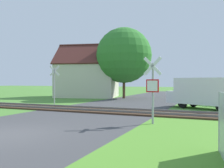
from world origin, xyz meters
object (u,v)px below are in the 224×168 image
object	(u,v)px
crossing_sign_far	(54,82)
stop_sign_near	(153,86)
tree_center	(124,55)
house	(88,79)
mail_truck	(204,92)

from	to	relation	value
crossing_sign_far	stop_sign_near	bearing A→B (deg)	-41.22
stop_sign_near	crossing_sign_far	distance (m)	11.27
stop_sign_near	tree_center	xyz separation A→B (m)	(-7.30, 15.94, 3.26)
crossing_sign_far	tree_center	world-z (taller)	tree_center
crossing_sign_far	tree_center	size ratio (longest dim) A/B	0.40
stop_sign_near	house	xyz separation A→B (m)	(-12.35, 16.41, 0.51)
mail_truck	stop_sign_near	bearing A→B (deg)	-168.87
mail_truck	crossing_sign_far	bearing A→B (deg)	124.39
tree_center	stop_sign_near	bearing A→B (deg)	-65.38
house	mail_truck	distance (m)	16.71
house	tree_center	distance (m)	5.77
house	mail_truck	world-z (taller)	house
stop_sign_near	mail_truck	bearing A→B (deg)	-100.81
crossing_sign_far	mail_truck	xyz separation A→B (m)	(11.57, 1.96, -0.67)
crossing_sign_far	tree_center	bearing A→B (deg)	66.23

